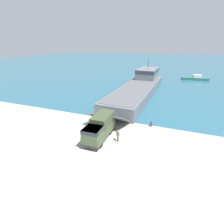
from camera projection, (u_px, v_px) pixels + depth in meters
ground_plane at (95, 127)px, 28.03m from camera, size 240.00×240.00×0.00m
water_surface at (161, 63)px, 109.09m from camera, size 240.00×180.00×0.01m
landing_craft at (140, 87)px, 44.92m from camera, size 8.34×35.47×7.76m
military_truck at (100, 127)px, 24.35m from camera, size 2.54×6.93×3.17m
soldier_on_ramp at (118, 135)px, 23.76m from camera, size 0.48×0.48×1.70m
moored_boat_b at (195, 78)px, 61.54m from camera, size 9.04×3.11×1.86m
mooring_bollard at (151, 124)px, 28.09m from camera, size 0.32×0.32×0.91m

